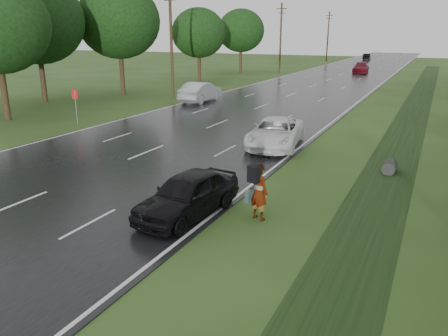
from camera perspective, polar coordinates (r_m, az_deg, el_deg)
ground at (r=17.19m, az=-25.83°, el=-4.52°), size 220.00×220.00×0.00m
road at (r=56.42m, az=12.84°, el=10.91°), size 14.00×180.00×0.04m
edge_stripe_east at (r=55.25m, az=19.75°, el=10.23°), size 0.12×180.00×0.01m
edge_stripe_west at (r=58.34m, az=6.27°, el=11.45°), size 0.12×180.00×0.01m
center_line at (r=56.41m, az=12.84°, el=10.93°), size 0.12×180.00×0.01m
drainage_ditch at (r=28.93m, az=22.60°, el=4.30°), size 2.20×120.00×0.56m
road_sign at (r=30.76m, az=-18.85°, el=8.46°), size 0.50×0.06×2.30m
utility_pole_mid at (r=41.10m, az=-6.90°, el=16.22°), size 1.60×0.26×10.00m
utility_pole_far at (r=68.30m, az=7.41°, el=16.58°), size 1.60×0.26×10.00m
utility_pole_distant at (r=97.16m, az=13.42°, el=16.44°), size 1.60×0.26×10.00m
tree_west_c at (r=44.51m, az=-13.61°, el=18.17°), size 7.80×7.80×10.43m
tree_west_d at (r=55.68m, az=-3.32°, el=17.20°), size 6.60×6.60×8.80m
tree_west_e at (r=41.51m, az=-23.37°, el=17.27°), size 8.00×8.00×10.44m
tree_west_f at (r=68.48m, az=2.22°, el=17.49°), size 7.00×7.00×9.29m
pedestrian at (r=14.18m, az=4.49°, el=-3.02°), size 0.91×0.94×1.88m
white_pickup at (r=23.39m, az=6.75°, el=4.60°), size 3.24×5.68×1.50m
dark_sedan at (r=14.47m, az=-4.76°, el=-3.43°), size 2.23×4.48×1.47m
silver_sedan at (r=38.93m, az=-3.09°, el=9.92°), size 2.04×5.31×1.73m
far_car_red at (r=70.52m, az=17.45°, el=12.39°), size 2.55×5.40×1.52m
far_car_dark at (r=104.58m, az=18.15°, el=13.64°), size 1.81×4.32×1.39m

